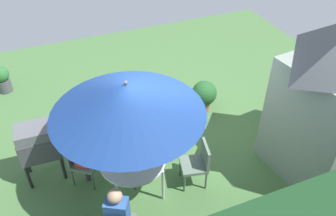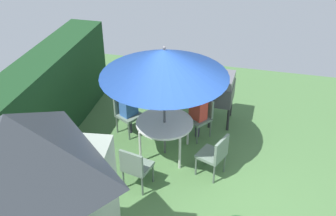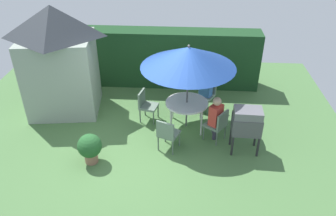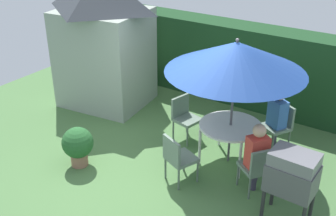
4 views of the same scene
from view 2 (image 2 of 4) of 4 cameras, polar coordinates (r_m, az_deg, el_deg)
ground_plane at (r=7.42m, az=4.78°, el=-12.53°), size 11.00×11.00×0.00m
hedge_backdrop at (r=7.94m, az=-20.65°, el=-2.72°), size 6.75×0.80×1.87m
patio_table at (r=7.94m, az=-0.49°, el=-2.43°), size 1.15×1.15×0.77m
patio_umbrella at (r=7.26m, az=-0.54°, el=6.51°), size 2.42×2.42×2.39m
bbq_grill at (r=8.95m, az=7.78°, el=2.65°), size 0.72×0.53×1.20m
chair_near_shed at (r=8.61m, az=4.73°, el=-0.98°), size 0.65×0.65×0.90m
chair_far_side at (r=8.75m, az=-5.98°, el=-0.45°), size 0.63×0.63×0.90m
chair_toward_hedge at (r=7.24m, az=-4.72°, el=-8.30°), size 0.56×0.55×0.90m
chair_toward_house at (r=7.54m, az=6.78°, el=-6.52°), size 0.60×0.60×0.90m
person_in_red at (r=8.42m, az=4.39°, el=0.32°), size 0.40×0.42×1.26m
person_in_blue at (r=8.56m, az=-5.70°, el=0.83°), size 0.41×0.38×1.26m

